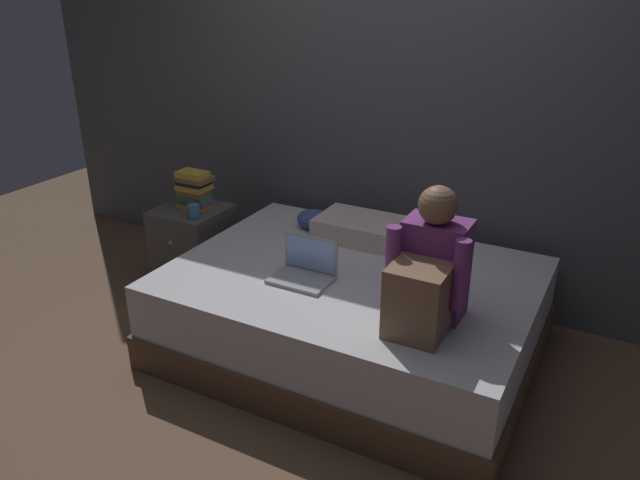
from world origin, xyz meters
TOP-DOWN VIEW (x-y plane):
  - ground_plane at (0.00, 0.00)m, footprint 8.00×8.00m
  - wall_back at (0.00, 1.20)m, footprint 5.60×0.10m
  - bed at (0.20, 0.30)m, footprint 2.00×1.50m
  - nightstand at (-1.10, 0.51)m, footprint 0.44×0.46m
  - person_sitting at (0.72, -0.00)m, footprint 0.39×0.44m
  - laptop at (0.01, 0.11)m, footprint 0.32×0.23m
  - pillow at (0.05, 0.75)m, footprint 0.56×0.36m
  - book_stack at (-1.09, 0.55)m, footprint 0.23×0.16m
  - mug at (-0.97, 0.39)m, footprint 0.08×0.08m
  - clothes_pile at (-0.27, 0.75)m, footprint 0.31×0.19m

SIDE VIEW (x-z plane):
  - ground_plane at x=0.00m, z-range 0.00..0.00m
  - bed at x=0.20m, z-range 0.00..0.50m
  - nightstand at x=-1.10m, z-range 0.00..0.58m
  - laptop at x=0.01m, z-range 0.45..0.67m
  - clothes_pile at x=-0.27m, z-range 0.50..0.62m
  - pillow at x=0.05m, z-range 0.51..0.64m
  - mug at x=-0.97m, z-range 0.58..0.67m
  - book_stack at x=-1.09m, z-range 0.58..0.83m
  - person_sitting at x=0.72m, z-range 0.43..1.08m
  - wall_back at x=0.00m, z-range 0.00..2.70m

